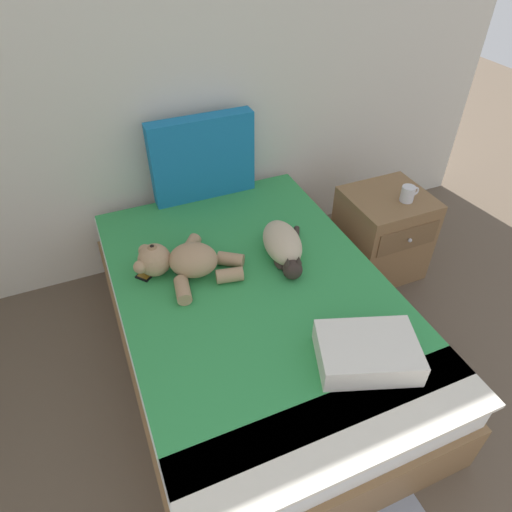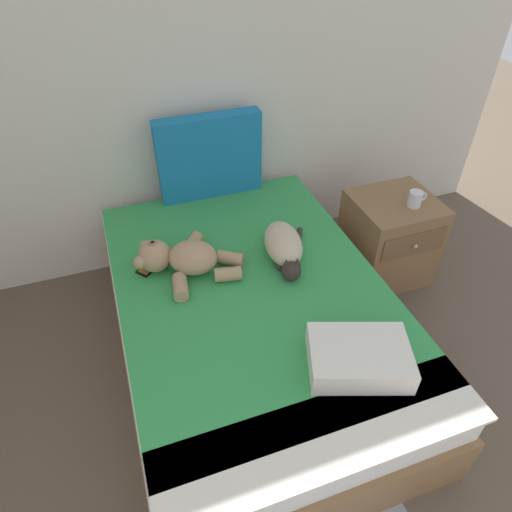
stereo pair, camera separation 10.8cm
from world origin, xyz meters
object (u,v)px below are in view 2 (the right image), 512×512
Objects in this scene: patterned_cushion at (210,157)px; cat at (284,246)px; nightstand at (388,238)px; teddy_bear at (182,258)px; throw_pillow at (359,357)px; mug at (415,199)px; bed at (252,323)px; cell_phone at (150,266)px.

cat is at bearing -75.46° from patterned_cushion.
nightstand is (1.00, -0.53, -0.48)m from patterned_cushion.
patterned_cushion is 0.75m from teddy_bear.
throw_pillow is 3.33× the size of mug.
patterned_cushion is at bearing 98.18° from throw_pillow.
nightstand is at bearing 19.10° from bed.
nightstand is (1.48, 0.04, -0.23)m from cell_phone.
teddy_bear reaches higher than cat.
patterned_cushion is at bearing 87.21° from bed.
patterned_cushion reaches higher than mug.
mug is (1.54, -0.03, 0.10)m from cell_phone.
throw_pillow is 1.21m from mug.
patterned_cushion is 3.90× the size of cell_phone.
cell_phone is (-0.44, 0.32, 0.26)m from bed.
teddy_bear is at bearing 139.61° from bed.
bed is 3.09× the size of patterned_cushion.
patterned_cushion is at bearing 49.96° from cell_phone.
bed is 16.03× the size of mug.
bed is 3.50× the size of teddy_bear.
patterned_cushion is 0.79m from cell_phone.
patterned_cushion is at bearing 104.54° from cat.
mug is at bearing 14.50° from bed.
cat reaches higher than bed.
bed is at bearing -160.90° from nightstand.
patterned_cushion reaches higher than nightstand.
teddy_bear is at bearing 171.61° from cat.
teddy_bear reaches higher than throw_pillow.
throw_pillow is at bearing -56.59° from teddy_bear.
throw_pillow is (0.54, -0.82, -0.02)m from teddy_bear.
bed is at bearing 113.87° from throw_pillow.
cat is 0.76× the size of teddy_bear.
mug reaches higher than bed.
throw_pillow is (0.21, -1.47, -0.20)m from patterned_cushion.
cat is (0.23, 0.17, 0.33)m from bed.
cell_phone is at bearing 154.55° from teddy_bear.
teddy_bear is (-0.33, -0.65, -0.18)m from patterned_cushion.
cat is at bearing -172.23° from mug.
mug is at bearing -50.25° from nightstand.
cell_phone is 1.55m from mug.
bed is 1.03m from patterned_cushion.
nightstand is at bearing 1.67° from cell_phone.
cat is at bearing 91.75° from throw_pillow.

